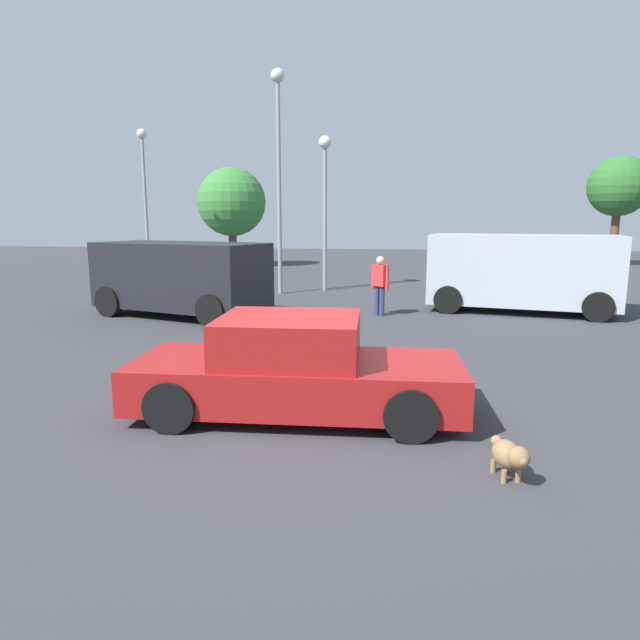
# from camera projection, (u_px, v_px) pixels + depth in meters

# --- Properties ---
(ground_plane) EXTENTS (80.00, 80.00, 0.00)m
(ground_plane) POSITION_uv_depth(u_px,v_px,m) (300.00, 408.00, 7.60)
(ground_plane) COLOR #38383D
(sedan_foreground) EXTENTS (4.35, 2.00, 1.31)m
(sedan_foreground) POSITION_uv_depth(u_px,v_px,m) (295.00, 370.00, 7.28)
(sedan_foreground) COLOR maroon
(sedan_foreground) RESTS_ON ground_plane
(dog) EXTENTS (0.36, 0.63, 0.43)m
(dog) POSITION_uv_depth(u_px,v_px,m) (509.00, 455.00, 5.46)
(dog) COLOR olive
(dog) RESTS_ON ground_plane
(van_white) EXTENTS (5.17, 2.94, 2.12)m
(van_white) POSITION_uv_depth(u_px,v_px,m) (522.00, 271.00, 15.18)
(van_white) COLOR #B2B7C1
(van_white) RESTS_ON ground_plane
(suv_dark) EXTENTS (4.91, 3.25, 1.93)m
(suv_dark) POSITION_uv_depth(u_px,v_px,m) (181.00, 276.00, 14.56)
(suv_dark) COLOR black
(suv_dark) RESTS_ON ground_plane
(pedestrian) EXTENTS (0.48, 0.43, 1.57)m
(pedestrian) POSITION_uv_depth(u_px,v_px,m) (380.00, 281.00, 14.64)
(pedestrian) COLOR navy
(pedestrian) RESTS_ON ground_plane
(light_post_near) EXTENTS (0.44, 0.44, 7.31)m
(light_post_near) POSITION_uv_depth(u_px,v_px,m) (279.00, 147.00, 18.25)
(light_post_near) COLOR gray
(light_post_near) RESTS_ON ground_plane
(light_post_mid) EXTENTS (0.44, 0.44, 6.53)m
(light_post_mid) POSITION_uv_depth(u_px,v_px,m) (144.00, 177.00, 25.33)
(light_post_mid) COLOR gray
(light_post_mid) RESTS_ON ground_plane
(light_post_far) EXTENTS (0.44, 0.44, 5.36)m
(light_post_far) POSITION_uv_depth(u_px,v_px,m) (325.00, 184.00, 19.36)
(light_post_far) COLOR gray
(light_post_far) RESTS_ON ground_plane
(tree_back_left) EXTENTS (3.60, 3.60, 5.22)m
(tree_back_left) POSITION_uv_depth(u_px,v_px,m) (232.00, 202.00, 29.33)
(tree_back_left) COLOR brown
(tree_back_left) RESTS_ON ground_plane
(tree_back_center) EXTENTS (3.15, 3.15, 5.81)m
(tree_back_center) POSITION_uv_depth(u_px,v_px,m) (619.00, 187.00, 29.30)
(tree_back_center) COLOR brown
(tree_back_center) RESTS_ON ground_plane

